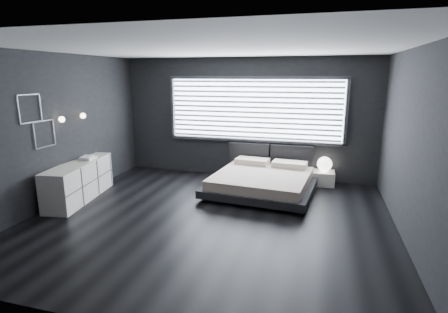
# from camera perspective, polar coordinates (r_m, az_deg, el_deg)

# --- Properties ---
(room) EXTENTS (6.04, 6.00, 2.80)m
(room) POSITION_cam_1_polar(r_m,az_deg,el_deg) (5.67, -2.34, 3.03)
(room) COLOR black
(room) RESTS_ON ground
(window) EXTENTS (4.14, 0.09, 1.52)m
(window) POSITION_cam_1_polar(r_m,az_deg,el_deg) (8.18, 4.91, 7.61)
(window) COLOR white
(window) RESTS_ON ground
(headboard) EXTENTS (1.96, 0.16, 0.52)m
(headboard) POSITION_cam_1_polar(r_m,az_deg,el_deg) (8.23, 7.52, 0.24)
(headboard) COLOR black
(headboard) RESTS_ON ground
(sconce_near) EXTENTS (0.18, 0.11, 0.11)m
(sconce_near) POSITION_cam_1_polar(r_m,az_deg,el_deg) (7.12, -24.98, 5.52)
(sconce_near) COLOR silver
(sconce_near) RESTS_ON ground
(sconce_far) EXTENTS (0.18, 0.11, 0.11)m
(sconce_far) POSITION_cam_1_polar(r_m,az_deg,el_deg) (7.58, -22.05, 6.19)
(sconce_far) COLOR silver
(sconce_far) RESTS_ON ground
(wall_art_upper) EXTENTS (0.01, 0.48, 0.48)m
(wall_art_upper) POSITION_cam_1_polar(r_m,az_deg,el_deg) (6.72, -29.11, 6.86)
(wall_art_upper) COLOR #47474C
(wall_art_upper) RESTS_ON ground
(wall_art_lower) EXTENTS (0.01, 0.48, 0.48)m
(wall_art_lower) POSITION_cam_1_polar(r_m,az_deg,el_deg) (6.95, -27.24, 3.29)
(wall_art_lower) COLOR #47474C
(wall_art_lower) RESTS_ON ground
(bed) EXTENTS (2.26, 2.17, 0.54)m
(bed) POSITION_cam_1_polar(r_m,az_deg,el_deg) (7.31, 6.26, -3.99)
(bed) COLOR black
(bed) RESTS_ON ground
(nightstand) EXTENTS (0.55, 0.46, 0.31)m
(nightstand) POSITION_cam_1_polar(r_m,az_deg,el_deg) (8.10, 15.69, -3.39)
(nightstand) COLOR white
(nightstand) RESTS_ON ground
(orb_lamp) EXTENTS (0.32, 0.32, 0.32)m
(orb_lamp) POSITION_cam_1_polar(r_m,az_deg,el_deg) (8.05, 16.10, -1.19)
(orb_lamp) COLOR white
(orb_lamp) RESTS_ON nightstand
(dresser) EXTENTS (0.80, 1.91, 0.74)m
(dresser) POSITION_cam_1_polar(r_m,az_deg,el_deg) (7.43, -22.53, -3.70)
(dresser) COLOR white
(dresser) RESTS_ON ground
(book_stack) EXTENTS (0.29, 0.36, 0.07)m
(book_stack) POSITION_cam_1_polar(r_m,az_deg,el_deg) (7.55, -21.42, -0.20)
(book_stack) COLOR silver
(book_stack) RESTS_ON dresser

